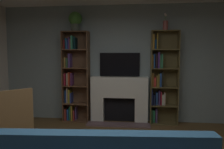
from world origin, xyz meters
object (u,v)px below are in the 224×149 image
at_px(fireplace, 119,98).
at_px(tv, 120,65).
at_px(potted_plant, 75,20).
at_px(vase_with_flowers, 165,25).
at_px(armchair, 6,124).
at_px(bookshelf_right, 161,79).
at_px(bookshelf_left, 74,78).

distance_m(fireplace, tv, 0.78).
height_order(potted_plant, vase_with_flowers, potted_plant).
bearing_deg(armchair, vase_with_flowers, 37.25).
relative_size(fireplace, armchair, 1.33).
distance_m(fireplace, vase_with_flowers, 1.95).
height_order(potted_plant, armchair, potted_plant).
relative_size(bookshelf_right, vase_with_flowers, 5.54).
distance_m(bookshelf_right, armchair, 3.27).
height_order(bookshelf_right, armchair, bookshelf_right).
height_order(fireplace, tv, tv).
relative_size(tv, vase_with_flowers, 2.44).
bearing_deg(bookshelf_right, bookshelf_left, -179.73).
bearing_deg(vase_with_flowers, fireplace, 178.51).
bearing_deg(bookshelf_right, armchair, -141.36).
distance_m(potted_plant, vase_with_flowers, 2.04).
xyz_separation_m(bookshelf_left, vase_with_flowers, (2.10, -0.04, 1.21)).
xyz_separation_m(tv, potted_plant, (-1.02, -0.12, 1.02)).
xyz_separation_m(bookshelf_right, armchair, (-2.52, -2.01, -0.50)).
xyz_separation_m(potted_plant, armchair, (-0.55, -1.97, -1.84)).
xyz_separation_m(tv, armchair, (-1.57, -2.09, -0.82)).
distance_m(bookshelf_right, potted_plant, 2.38).
height_order(tv, bookshelf_right, bookshelf_right).
bearing_deg(potted_plant, armchair, -105.72).
distance_m(fireplace, armchair, 2.54).
bearing_deg(bookshelf_right, fireplace, -178.81).
height_order(tv, armchair, tv).
distance_m(vase_with_flowers, armchair, 3.67).
xyz_separation_m(fireplace, bookshelf_right, (0.95, 0.02, 0.46)).
relative_size(tv, armchair, 0.87).
distance_m(tv, bookshelf_right, 1.00).
distance_m(tv, bookshelf_left, 1.13).
bearing_deg(fireplace, bookshelf_left, 179.46).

